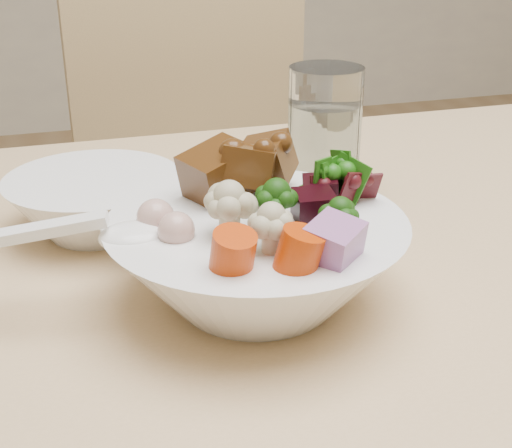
# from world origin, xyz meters

# --- Properties ---
(dining_table) EXTENTS (1.56, 0.88, 0.73)m
(dining_table) POSITION_xyz_m (-0.22, -0.01, 0.66)
(dining_table) COLOR #DBB481
(dining_table) RESTS_ON ground
(chair_far) EXTENTS (0.46, 0.46, 0.94)m
(chair_far) POSITION_xyz_m (-0.27, 0.62, 0.53)
(chair_far) COLOR tan
(chair_far) RESTS_ON ground
(food_bowl) EXTENTS (0.23, 0.23, 0.13)m
(food_bowl) POSITION_xyz_m (-0.39, -0.03, 0.77)
(food_bowl) COLOR white
(food_bowl) RESTS_ON dining_table
(soup_spoon) EXTENTS (0.15, 0.06, 0.03)m
(soup_spoon) POSITION_xyz_m (-0.50, -0.03, 0.80)
(soup_spoon) COLOR white
(soup_spoon) RESTS_ON food_bowl
(water_glass) EXTENTS (0.08, 0.08, 0.14)m
(water_glass) POSITION_xyz_m (-0.25, 0.17, 0.79)
(water_glass) COLOR silver
(water_glass) RESTS_ON dining_table
(side_bowl) EXTENTS (0.17, 0.17, 0.06)m
(side_bowl) POSITION_xyz_m (-0.50, 0.13, 0.76)
(side_bowl) COLOR white
(side_bowl) RESTS_ON dining_table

